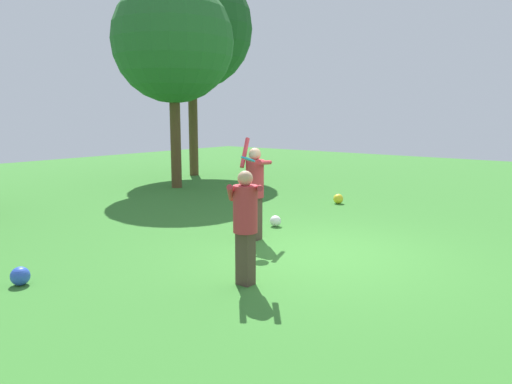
% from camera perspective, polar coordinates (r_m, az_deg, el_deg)
% --- Properties ---
extents(ground_plane, '(40.00, 40.00, 0.00)m').
position_cam_1_polar(ground_plane, '(8.38, 7.63, -7.27)').
color(ground_plane, '#387A2D').
extents(person_thrower, '(0.63, 0.62, 1.93)m').
position_cam_1_polar(person_thrower, '(9.03, -0.14, 0.82)').
color(person_thrower, '#4C382D').
rests_on(person_thrower, ground_plane).
extents(person_catcher, '(0.73, 0.72, 1.61)m').
position_cam_1_polar(person_catcher, '(6.63, -1.27, -3.11)').
color(person_catcher, '#4C382D').
rests_on(person_catcher, ground_plane).
extents(frisbee, '(0.34, 0.34, 0.12)m').
position_cam_1_polar(frisbee, '(8.63, -0.94, 3.92)').
color(frisbee, '#2393D1').
extents(ball_white, '(0.24, 0.24, 0.24)m').
position_cam_1_polar(ball_white, '(10.25, 2.32, -3.46)').
color(ball_white, white).
rests_on(ball_white, ground_plane).
extents(ball_yellow, '(0.26, 0.26, 0.26)m').
position_cam_1_polar(ball_yellow, '(13.02, 9.74, -0.80)').
color(ball_yellow, yellow).
rests_on(ball_yellow, ground_plane).
extents(ball_blue, '(0.26, 0.26, 0.26)m').
position_cam_1_polar(ball_blue, '(7.57, -26.18, -8.94)').
color(ball_blue, blue).
rests_on(ball_blue, ground_plane).
extents(tree_right, '(3.81, 3.81, 6.52)m').
position_cam_1_polar(tree_right, '(15.91, -9.82, 17.13)').
color(tree_right, brown).
rests_on(tree_right, ground_plane).
extents(tree_far_right, '(4.60, 4.60, 7.87)m').
position_cam_1_polar(tree_far_right, '(19.15, -7.70, 18.71)').
color(tree_far_right, brown).
rests_on(tree_far_right, ground_plane).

